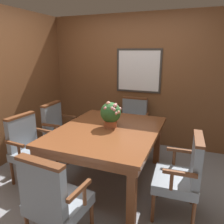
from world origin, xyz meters
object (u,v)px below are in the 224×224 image
at_px(dining_table, 108,135).
at_px(chair_right_near, 183,173).
at_px(potted_plant, 111,114).
at_px(chair_left_far, 59,128).
at_px(chair_head_near, 53,198).
at_px(chair_left_near, 29,146).
at_px(chair_head_far, 133,121).

xyz_separation_m(dining_table, chair_right_near, (1.02, -0.35, -0.16)).
bearing_deg(potted_plant, chair_left_far, 165.64).
relative_size(dining_table, chair_left_far, 1.75).
distance_m(chair_head_near, potted_plant, 1.37).
bearing_deg(dining_table, chair_head_near, -91.56).
xyz_separation_m(dining_table, potted_plant, (0.01, 0.09, 0.28)).
bearing_deg(potted_plant, chair_head_near, -91.69).
height_order(chair_left_near, potted_plant, potted_plant).
height_order(chair_right_near, chair_head_near, same).
bearing_deg(chair_right_near, chair_head_near, -54.11).
relative_size(chair_left_near, chair_left_far, 1.00).
height_order(dining_table, chair_head_far, chair_head_far).
distance_m(chair_left_far, potted_plant, 1.18).
relative_size(dining_table, chair_head_far, 1.75).
height_order(chair_left_near, chair_left_far, same).
height_order(chair_right_near, chair_left_far, same).
bearing_deg(chair_left_far, chair_head_near, -148.80).
bearing_deg(chair_head_far, chair_right_near, -57.66).
bearing_deg(chair_right_near, chair_head_far, -150.25).
distance_m(dining_table, chair_head_near, 1.22).
height_order(dining_table, chair_right_near, chair_right_near).
xyz_separation_m(chair_right_near, chair_left_far, (-2.08, 0.71, 0.00)).
bearing_deg(dining_table, chair_left_near, -159.02).
xyz_separation_m(chair_head_far, chair_left_far, (-1.06, -0.85, 0.00)).
distance_m(dining_table, chair_right_near, 1.09).
xyz_separation_m(chair_left_far, potted_plant, (1.06, -0.27, 0.44)).
height_order(chair_head_far, chair_left_far, same).
xyz_separation_m(chair_head_near, potted_plant, (0.04, 1.30, 0.44)).
bearing_deg(potted_plant, dining_table, -93.51).
distance_m(chair_head_far, chair_left_far, 1.36).
bearing_deg(chair_left_far, dining_table, -110.81).
bearing_deg(chair_head_near, chair_right_near, -135.65).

